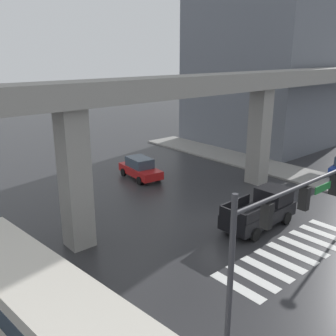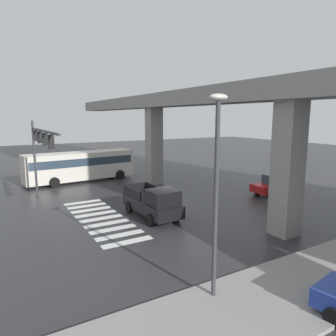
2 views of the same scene
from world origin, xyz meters
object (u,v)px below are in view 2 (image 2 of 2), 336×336
object	(u,v)px
pickup_truck	(154,203)
sedan_red	(277,185)
street_lamp_near_corner	(216,175)
city_bus	(80,165)
traffic_signal_mast	(40,143)

from	to	relation	value
pickup_truck	sedan_red	bearing A→B (deg)	90.59
pickup_truck	street_lamp_near_corner	size ratio (longest dim) A/B	0.71
sedan_red	city_bus	bearing A→B (deg)	-136.98
pickup_truck	sedan_red	xyz separation A→B (m)	(-0.12, 11.80, -0.14)
traffic_signal_mast	pickup_truck	bearing A→B (deg)	42.57
street_lamp_near_corner	city_bus	bearing A→B (deg)	176.90
city_bus	street_lamp_near_corner	world-z (taller)	street_lamp_near_corner
city_bus	street_lamp_near_corner	xyz separation A→B (m)	(23.05, -1.25, 2.83)
pickup_truck	city_bus	size ratio (longest dim) A/B	0.47
sedan_red	traffic_signal_mast	world-z (taller)	traffic_signal_mast
traffic_signal_mast	street_lamp_near_corner	bearing A→B (deg)	12.59
city_bus	street_lamp_near_corner	distance (m)	23.26
sedan_red	traffic_signal_mast	size ratio (longest dim) A/B	0.41
pickup_truck	city_bus	bearing A→B (deg)	-175.52
sedan_red	traffic_signal_mast	bearing A→B (deg)	-109.34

